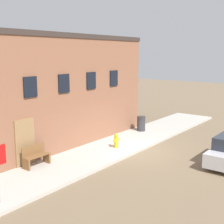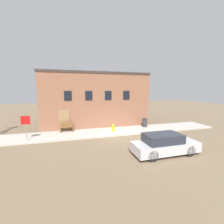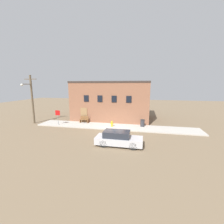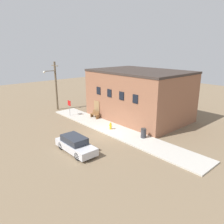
{
  "view_description": "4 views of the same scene",
  "coord_description": "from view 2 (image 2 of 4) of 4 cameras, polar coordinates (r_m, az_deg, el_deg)",
  "views": [
    {
      "loc": [
        -13.0,
        -8.13,
        4.99
      ],
      "look_at": [
        -0.43,
        1.42,
        2.0
      ],
      "focal_mm": 50.0,
      "sensor_mm": 36.0,
      "label": 1
    },
    {
      "loc": [
        -4.33,
        -12.23,
        4.06
      ],
      "look_at": [
        -0.43,
        1.42,
        2.0
      ],
      "focal_mm": 24.0,
      "sensor_mm": 36.0,
      "label": 2
    },
    {
      "loc": [
        3.54,
        -17.08,
        5.42
      ],
      "look_at": [
        -0.43,
        1.42,
        2.0
      ],
      "focal_mm": 24.0,
      "sensor_mm": 36.0,
      "label": 3
    },
    {
      "loc": [
        16.12,
        -13.32,
        8.49
      ],
      "look_at": [
        -0.43,
        1.42,
        2.0
      ],
      "focal_mm": 35.0,
      "sensor_mm": 36.0,
      "label": 4
    }
  ],
  "objects": [
    {
      "name": "fire_hydrant",
      "position": [
        14.42,
        0.43,
        -6.0
      ],
      "size": [
        0.46,
        0.22,
        0.76
      ],
      "color": "gold",
      "rests_on": "sidewalk"
    },
    {
      "name": "sidewalk",
      "position": [
        14.87,
        1.62,
        -7.33
      ],
      "size": [
        20.92,
        2.85,
        0.13
      ],
      "color": "#BCB7AD",
      "rests_on": "ground"
    },
    {
      "name": "ground_plane",
      "position": [
        13.59,
        3.45,
        -9.14
      ],
      "size": [
        80.0,
        80.0,
        0.0
      ],
      "primitive_type": "plane",
      "color": "#7A664C"
    },
    {
      "name": "parked_car",
      "position": [
        10.31,
        19.31,
        -11.54
      ],
      "size": [
        4.23,
        1.61,
        1.35
      ],
      "color": "black",
      "rests_on": "ground"
    },
    {
      "name": "trash_bin",
      "position": [
        16.63,
        12.39,
        -3.97
      ],
      "size": [
        0.54,
        0.54,
        0.92
      ],
      "color": "#333338",
      "rests_on": "sidewalk"
    },
    {
      "name": "brick_building",
      "position": [
        19.3,
        -7.33,
        4.99
      ],
      "size": [
        11.56,
        8.08,
        5.96
      ],
      "color": "#8E5B42",
      "rests_on": "ground"
    },
    {
      "name": "stop_sign",
      "position": [
        13.47,
        -30.03,
        -3.81
      ],
      "size": [
        0.66,
        0.06,
        1.96
      ],
      "color": "gray",
      "rests_on": "sidewalk"
    },
    {
      "name": "bench",
      "position": [
        15.02,
        -16.92,
        -5.58
      ],
      "size": [
        1.21,
        0.44,
        0.91
      ],
      "color": "brown",
      "rests_on": "sidewalk"
    }
  ]
}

